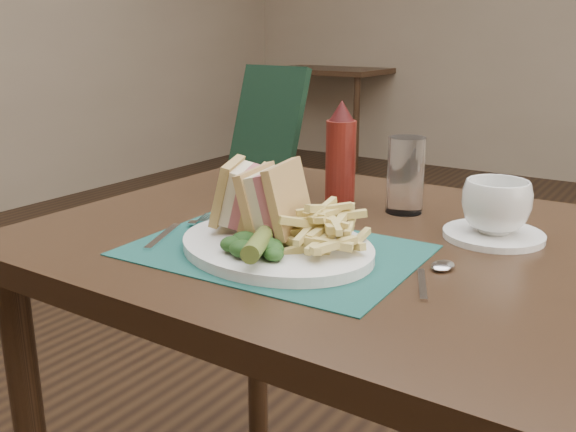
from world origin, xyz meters
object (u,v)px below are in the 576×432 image
object	(u,v)px
table_bg_left	(332,114)
check_presenter	(267,129)
sandwich_half_b	(262,199)
ketchup_bottle	(341,153)
coffee_cup	(496,206)
saucer	(493,235)
plate	(276,246)
sandwich_half_a	(227,194)
drinking_glass	(406,175)
placemat	(275,250)

from	to	relation	value
table_bg_left	check_presenter	size ratio (longest dim) A/B	3.69
sandwich_half_b	ketchup_bottle	distance (m)	0.27
ketchup_bottle	check_presenter	bearing A→B (deg)	173.87
table_bg_left	check_presenter	distance (m)	4.12
coffee_cup	ketchup_bottle	world-z (taller)	ketchup_bottle
table_bg_left	check_presenter	xyz separation A→B (m)	(1.92, -3.61, 0.49)
table_bg_left	saucer	size ratio (longest dim) A/B	6.00
plate	sandwich_half_a	distance (m)	0.12
table_bg_left	check_presenter	world-z (taller)	check_presenter
plate	check_presenter	xyz separation A→B (m)	(-0.23, 0.30, 0.11)
saucer	check_presenter	world-z (taller)	check_presenter
coffee_cup	sandwich_half_a	bearing A→B (deg)	-147.18
plate	drinking_glass	distance (m)	0.31
placemat	coffee_cup	xyz separation A→B (m)	(0.24, 0.23, 0.05)
plate	saucer	xyz separation A→B (m)	(0.24, 0.24, -0.00)
placemat	saucer	size ratio (longest dim) A/B	2.66
plate	drinking_glass	world-z (taller)	drinking_glass
placemat	ketchup_bottle	size ratio (longest dim) A/B	2.14
coffee_cup	saucer	bearing A→B (deg)	0.00
placemat	sandwich_half_a	size ratio (longest dim) A/B	3.96
coffee_cup	plate	bearing A→B (deg)	-134.90
saucer	drinking_glass	xyz separation A→B (m)	(-0.17, 0.06, 0.06)
saucer	sandwich_half_a	bearing A→B (deg)	-147.18
sandwich_half_b	saucer	bearing A→B (deg)	29.43
coffee_cup	ketchup_bottle	xyz separation A→B (m)	(-0.29, 0.05, 0.04)
ketchup_bottle	table_bg_left	bearing A→B (deg)	119.97
placemat	sandwich_half_a	xyz separation A→B (m)	(-0.10, 0.01, 0.07)
saucer	plate	bearing A→B (deg)	-134.90
table_bg_left	drinking_glass	bearing A→B (deg)	-58.55
saucer	drinking_glass	bearing A→B (deg)	161.12
drinking_glass	ketchup_bottle	world-z (taller)	ketchup_bottle
plate	ketchup_bottle	world-z (taller)	ketchup_bottle
table_bg_left	drinking_glass	world-z (taller)	drinking_glass
table_bg_left	ketchup_bottle	size ratio (longest dim) A/B	4.84
plate	saucer	bearing A→B (deg)	58.63
coffee_cup	ketchup_bottle	bearing A→B (deg)	171.13
table_bg_left	placemat	size ratio (longest dim) A/B	2.26
sandwich_half_b	table_bg_left	bearing A→B (deg)	108.03
plate	sandwich_half_a	bearing A→B (deg)	-177.09
check_presenter	placemat	bearing A→B (deg)	-49.77
sandwich_half_a	coffee_cup	bearing A→B (deg)	8.39
coffee_cup	check_presenter	size ratio (longest dim) A/B	0.42
saucer	drinking_glass	world-z (taller)	drinking_glass
sandwich_half_a	saucer	bearing A→B (deg)	8.39
plate	sandwich_half_b	bearing A→B (deg)	173.36
placemat	sandwich_half_b	distance (m)	0.08
drinking_glass	check_presenter	xyz separation A→B (m)	(-0.29, 0.01, 0.05)
table_bg_left	sandwich_half_a	xyz separation A→B (m)	(2.05, -3.89, 0.44)
placemat	drinking_glass	world-z (taller)	drinking_glass
coffee_cup	drinking_glass	bearing A→B (deg)	161.12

